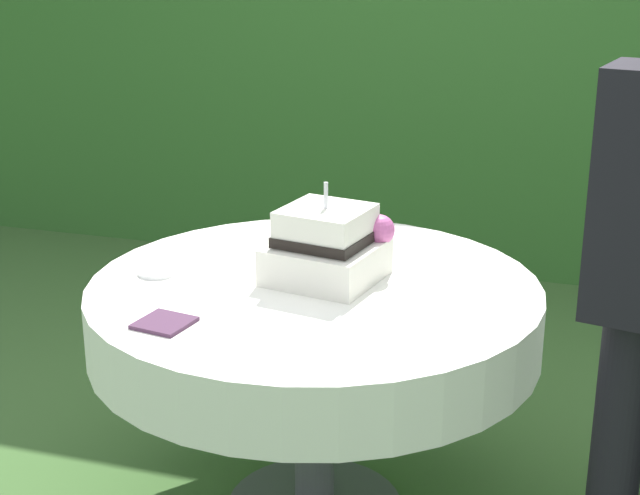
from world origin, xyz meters
name	(u,v)px	position (x,y,z in m)	size (l,w,h in m)	color
cake_table	(314,317)	(0.00, 0.00, 0.63)	(1.26, 1.26, 0.73)	#4C4C51
wedding_cake	(328,246)	(0.03, 0.05, 0.83)	(0.34, 0.33, 0.28)	white
serving_plate_near	(157,272)	(-0.45, -0.06, 0.73)	(0.11, 0.11, 0.01)	white
serving_plate_far	(326,236)	(-0.09, 0.40, 0.73)	(0.10, 0.10, 0.01)	white
napkin_stack	(164,323)	(-0.27, -0.39, 0.73)	(0.13, 0.13, 0.01)	#4C2D47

